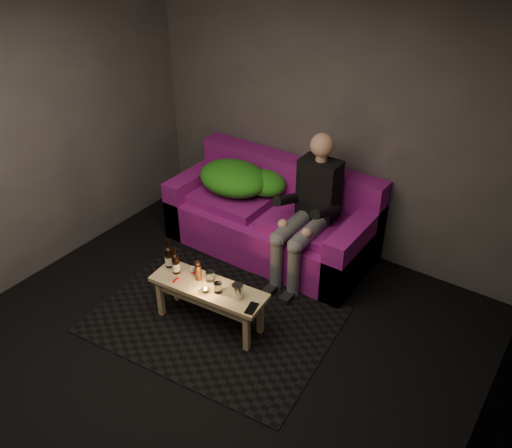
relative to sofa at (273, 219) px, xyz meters
The scene contains 17 objects.
floor 1.88m from the sofa, 78.62° to the right, with size 4.50×4.50×0.00m, color black.
room 1.93m from the sofa, 74.82° to the right, with size 4.50×4.50×4.50m.
rug 1.29m from the sofa, 80.69° to the right, with size 2.00×1.45×0.01m, color black.
sofa is the anchor object (origin of this frame).
green_blanket 0.53m from the sofa, behind, with size 0.90×0.61×0.31m.
person 0.65m from the sofa, 18.69° to the right, with size 0.37×0.85×1.37m.
coffee_table 1.30m from the sofa, 81.04° to the right, with size 1.02×0.41×0.41m.
beer_bottle_a 1.30m from the sofa, 100.62° to the right, with size 0.07×0.07×0.27m.
beer_bottle_b 1.32m from the sofa, 95.77° to the right, with size 0.07×0.07×0.26m.
salt_shaker 1.24m from the sofa, 89.92° to the right, with size 0.04×0.04×0.08m, color silver.
pepper_mill 1.28m from the sofa, 86.21° to the right, with size 0.05×0.05×0.14m, color black.
tumbler_back 1.24m from the sofa, 82.01° to the right, with size 0.07×0.07×0.09m, color white.
tealight 1.38m from the sofa, 80.27° to the right, with size 0.05×0.05×0.04m.
tumbler_front 1.34m from the sofa, 76.34° to the right, with size 0.07×0.07×0.09m, color white.
steel_cup 1.36m from the sofa, 68.97° to the right, with size 0.09×0.09×0.12m, color #A8A9AF.
smartphone 1.47m from the sofa, 63.43° to the right, with size 0.07×0.14×0.01m, color black.
red_lighter 1.39m from the sofa, 92.67° to the right, with size 0.02×0.07×0.01m, color red.
Camera 1 is at (2.13, -2.09, 3.21)m, focal length 38.00 mm.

